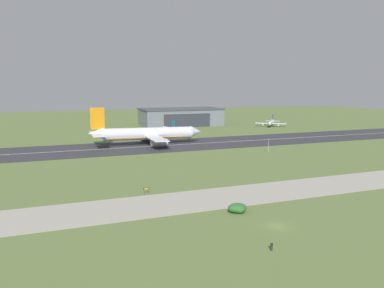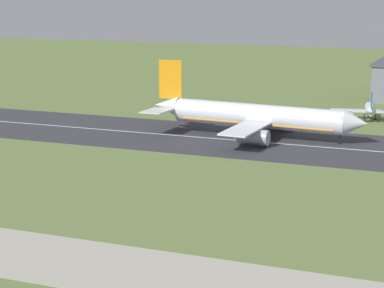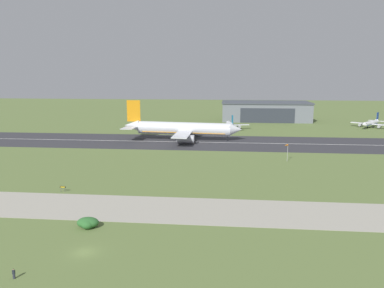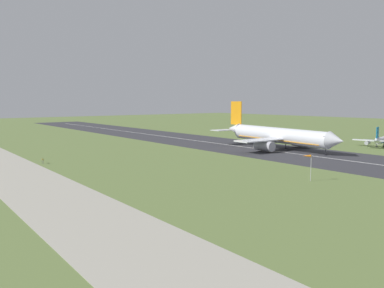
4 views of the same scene
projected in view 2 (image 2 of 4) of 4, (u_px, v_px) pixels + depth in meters
ground_plane at (140, 197)px, 140.74m from camera, size 745.04×745.04×0.00m
runway_strip at (238, 140)px, 192.84m from camera, size 505.04×40.78×0.06m
runway_centreline at (238, 140)px, 192.83m from camera, size 454.54×0.70×0.01m
taxiway_road at (37, 256)px, 109.78m from camera, size 378.78×17.88×0.05m
airplane_landing at (257, 117)px, 195.66m from camera, size 58.74×45.84×19.46m
airplane_parked_west at (370, 110)px, 222.95m from camera, size 23.19×17.60×9.06m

